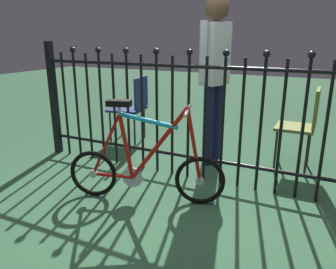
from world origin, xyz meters
TOP-DOWN VIEW (x-y plane):
  - ground_plane at (0.00, 0.00)m, footprint 20.00×20.00m
  - iron_fence at (-0.09, 0.57)m, footprint 3.69×0.07m
  - bicycle at (-0.23, -0.05)m, footprint 1.31×0.52m
  - chair_olive at (0.92, 1.28)m, footprint 0.39×0.38m
  - chair_navy at (-1.21, 1.36)m, footprint 0.50×0.49m
  - person_visitor at (0.01, 1.05)m, footprint 0.27×0.45m

SIDE VIEW (x-z plane):
  - ground_plane at x=0.00m, z-range 0.00..0.00m
  - bicycle at x=-0.23m, z-range -0.13..0.75m
  - chair_navy at x=-1.21m, z-range 0.08..0.95m
  - chair_olive at x=0.92m, z-range 0.09..0.96m
  - iron_fence at x=-0.09m, z-range 0.00..1.33m
  - person_visitor at x=0.01m, z-range 0.19..1.94m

